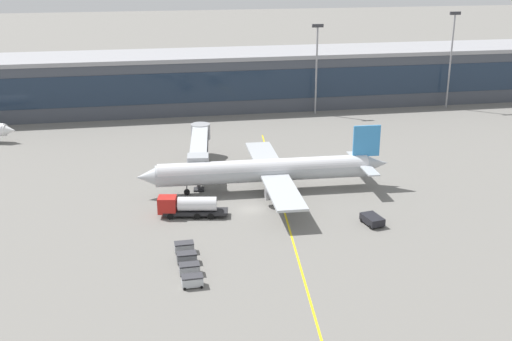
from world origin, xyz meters
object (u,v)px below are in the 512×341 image
(main_airliner, at_px, (266,170))
(fuel_tanker, at_px, (188,206))
(baggage_cart_3, at_px, (184,247))
(baggage_cart_2, at_px, (187,258))
(baggage_cart_1, at_px, (189,269))
(pushback_tug, at_px, (372,219))
(baggage_cart_0, at_px, (192,281))

(main_airliner, distance_m, fuel_tanker, 16.73)
(baggage_cart_3, bearing_deg, baggage_cart_2, -88.35)
(fuel_tanker, bearing_deg, baggage_cart_3, -97.22)
(main_airliner, relative_size, baggage_cart_1, 16.26)
(baggage_cart_2, bearing_deg, pushback_tug, 14.61)
(fuel_tanker, distance_m, baggage_cart_0, 22.05)
(main_airliner, xyz_separation_m, baggage_cart_2, (-15.58, -24.38, -2.95))
(fuel_tanker, bearing_deg, baggage_cart_2, -95.42)
(fuel_tanker, relative_size, baggage_cart_1, 4.11)
(baggage_cart_0, distance_m, baggage_cart_1, 3.20)
(pushback_tug, distance_m, baggage_cart_1, 30.52)
(baggage_cart_0, bearing_deg, pushback_tug, 25.95)
(pushback_tug, xyz_separation_m, baggage_cart_2, (-28.69, -7.48, -0.07))
(baggage_cart_1, relative_size, baggage_cart_3, 1.00)
(pushback_tug, relative_size, baggage_cart_1, 1.54)
(baggage_cart_3, bearing_deg, main_airliner, 53.50)
(main_airliner, height_order, fuel_tanker, main_airliner)
(baggage_cart_1, distance_m, baggage_cart_3, 6.40)
(fuel_tanker, height_order, baggage_cart_1, fuel_tanker)
(pushback_tug, distance_m, baggage_cart_2, 29.65)
(main_airliner, distance_m, baggage_cart_0, 34.54)
(main_airliner, relative_size, baggage_cart_3, 16.26)
(fuel_tanker, bearing_deg, baggage_cart_1, -94.22)
(baggage_cart_0, distance_m, baggage_cart_3, 9.60)
(pushback_tug, xyz_separation_m, baggage_cart_0, (-28.50, -13.87, -0.07))
(pushback_tug, relative_size, baggage_cart_2, 1.54)
(baggage_cart_0, relative_size, baggage_cart_3, 1.00)
(main_airliner, xyz_separation_m, fuel_tanker, (-14.10, -8.78, -1.99))
(fuel_tanker, height_order, baggage_cart_2, fuel_tanker)
(pushback_tug, height_order, baggage_cart_0, baggage_cart_0)
(baggage_cart_3, bearing_deg, pushback_tug, 8.45)
(main_airliner, bearing_deg, baggage_cart_3, -126.50)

